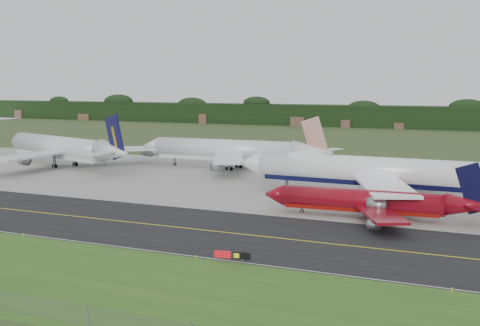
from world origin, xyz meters
The scene contains 16 objects.
ground centered at (0.00, 0.00, 0.00)m, with size 600.00×600.00×0.00m, color #364420.
grass_verge centered at (0.00, -35.00, 0.01)m, with size 400.00×30.00×0.01m, color #2B5719.
taxiway centered at (0.00, -4.00, 0.01)m, with size 400.00×32.00×0.02m, color black.
apron centered at (0.00, 51.00, 0.01)m, with size 400.00×78.00×0.01m, color gray.
taxiway_centreline centered at (0.00, -4.00, 0.03)m, with size 400.00×0.40×0.00m, color gold.
taxiway_edge_line centered at (0.00, -19.50, 0.03)m, with size 400.00×0.25×0.00m, color silver.
perimeter_fence centered at (0.00, -48.00, 1.10)m, with size 320.00×0.10×320.00m.
horizon_treeline centered at (0.00, 273.76, 5.47)m, with size 700.00×25.00×12.00m.
jet_ba_747 centered at (12.34, 39.33, 5.63)m, with size 65.73×54.50×16.54m.
jet_red_737 centered at (17.72, 17.47, 3.04)m, with size 40.78×33.22×11.01m.
jet_navy_gold centered at (-82.94, 53.12, 5.40)m, with size 61.90×52.38×16.45m.
jet_star_tail centered at (-36.27, 69.98, 5.19)m, with size 58.89×49.42×15.57m.
taxiway_sign centered at (8.36, -20.68, 1.19)m, with size 5.05×0.94×1.69m.
edge_marker_left centered at (-28.65, -20.50, 0.25)m, with size 0.16×0.16×0.50m, color yellow.
edge_marker_center centered at (2.76, -20.50, 0.25)m, with size 0.16×0.16×0.50m, color yellow.
edge_marker_right centered at (36.82, -20.50, 0.25)m, with size 0.16×0.16×0.50m, color yellow.
Camera 1 is at (47.29, -98.99, 23.96)m, focal length 50.00 mm.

